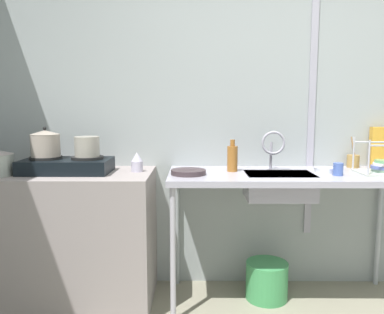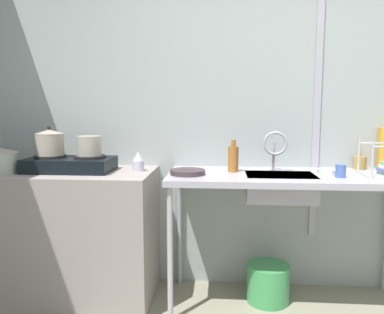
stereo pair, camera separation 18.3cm
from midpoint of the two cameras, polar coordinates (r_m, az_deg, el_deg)
wall_back at (r=2.98m, az=15.35°, el=6.67°), size 5.16×0.10×2.67m
wall_metal_strip at (r=2.97m, az=19.86°, el=9.07°), size 0.05×0.01×2.14m
counter_concrete at (r=2.89m, az=-16.07°, el=-11.04°), size 1.21×0.62×0.92m
counter_sink at (r=2.67m, az=16.16°, el=-3.88°), size 1.62×0.62×0.92m
stove at (r=2.76m, az=-15.83°, el=-1.00°), size 0.58×0.33×0.11m
pot_on_left_burner at (r=2.80m, az=-18.63°, el=2.08°), size 0.20×0.20×0.20m
pot_on_right_burner at (r=2.70m, az=-13.13°, el=1.63°), size 0.16×0.16×0.13m
percolator at (r=2.68m, az=-6.06°, el=-0.70°), size 0.08×0.08×0.13m
sink_basin at (r=2.64m, az=14.88°, el=-4.36°), size 0.45×0.31×0.17m
faucet at (r=2.71m, az=14.12°, el=1.70°), size 0.17×0.09×0.28m
frying_pan at (r=2.54m, az=1.42°, el=-2.25°), size 0.23×0.23×0.03m
cup_by_rack at (r=2.64m, az=23.05°, el=-1.92°), size 0.06×0.06×0.08m
small_bowl_on_drainboard at (r=2.73m, az=21.31°, el=-2.05°), size 0.13×0.13×0.04m
bottle_by_sink at (r=2.66m, az=8.10°, el=-0.20°), size 0.07×0.07×0.22m
utensil_jar at (r=3.03m, az=25.25°, el=-0.76°), size 0.09×0.09×0.23m
bucket_on_floor at (r=2.91m, az=13.06°, el=-17.75°), size 0.30×0.30×0.27m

